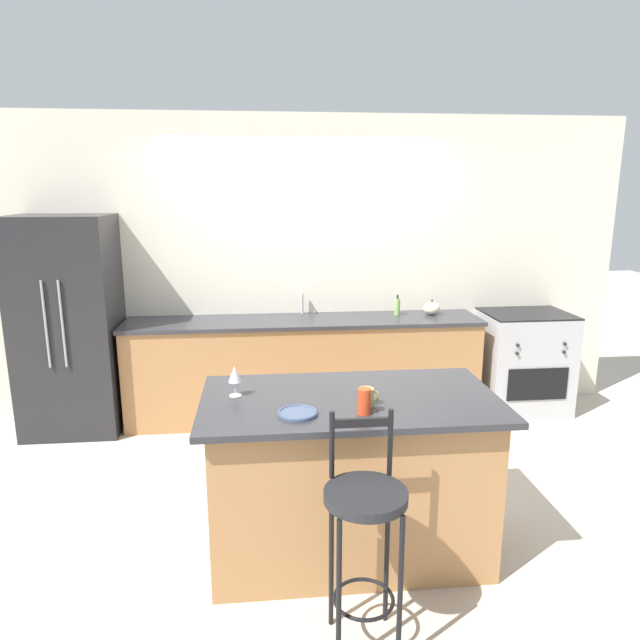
{
  "coord_description": "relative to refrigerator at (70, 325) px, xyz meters",
  "views": [
    {
      "loc": [
        -0.36,
        -4.59,
        2.06
      ],
      "look_at": [
        0.04,
        -0.67,
        1.14
      ],
      "focal_mm": 32.0,
      "sensor_mm": 36.0,
      "label": 1
    }
  ],
  "objects": [
    {
      "name": "soap_bottle",
      "position": [
        2.86,
        0.14,
        0.08
      ],
      "size": [
        0.05,
        0.05,
        0.19
      ],
      "color": "#89B260",
      "rests_on": "back_counter"
    },
    {
      "name": "wall_back",
      "position": [
        1.99,
        0.35,
        0.43
      ],
      "size": [
        6.0,
        0.07,
        2.7
      ],
      "color": "beige",
      "rests_on": "ground_plane"
    },
    {
      "name": "bar_stool_near",
      "position": [
        2.06,
        -2.67,
        -0.3
      ],
      "size": [
        0.37,
        0.37,
        1.09
      ],
      "color": "black",
      "rests_on": "ground_plane"
    },
    {
      "name": "dinner_plate",
      "position": [
        1.8,
        -2.19,
        0.03
      ],
      "size": [
        0.2,
        0.2,
        0.02
      ],
      "color": "#425170",
      "rests_on": "kitchen_island"
    },
    {
      "name": "pumpkin_decoration",
      "position": [
        3.18,
        0.11,
        0.06
      ],
      "size": [
        0.15,
        0.15,
        0.14
      ],
      "color": "beige",
      "rests_on": "back_counter"
    },
    {
      "name": "tumbler_cup",
      "position": [
        2.13,
        -2.21,
        0.09
      ],
      "size": [
        0.07,
        0.07,
        0.13
      ],
      "color": "red",
      "rests_on": "kitchen_island"
    },
    {
      "name": "coffee_mug",
      "position": [
        2.16,
        -2.1,
        0.07
      ],
      "size": [
        0.11,
        0.08,
        0.09
      ],
      "color": "#C1B251",
      "rests_on": "kitchen_island"
    },
    {
      "name": "back_counter",
      "position": [
        1.99,
        0.06,
        -0.46
      ],
      "size": [
        3.16,
        0.63,
        0.92
      ],
      "color": "#A87547",
      "rests_on": "ground_plane"
    },
    {
      "name": "wine_glass",
      "position": [
        1.47,
        -1.89,
        0.14
      ],
      "size": [
        0.07,
        0.07,
        0.17
      ],
      "color": "white",
      "rests_on": "kitchen_island"
    },
    {
      "name": "refrigerator",
      "position": [
        0.0,
        0.0,
        0.0
      ],
      "size": [
        0.79,
        0.69,
        1.84
      ],
      "color": "#232326",
      "rests_on": "ground_plane"
    },
    {
      "name": "sink_faucet",
      "position": [
        1.99,
        0.24,
        0.14
      ],
      "size": [
        0.02,
        0.13,
        0.22
      ],
      "color": "#ADAFB5",
      "rests_on": "back_counter"
    },
    {
      "name": "oven_range",
      "position": [
        4.06,
        0.03,
        -0.45
      ],
      "size": [
        0.77,
        0.63,
        0.94
      ],
      "color": "#ADAFB5",
      "rests_on": "ground_plane"
    },
    {
      "name": "kitchen_island",
      "position": [
        2.1,
        -1.97,
        -0.45
      ],
      "size": [
        1.62,
        0.88,
        0.94
      ],
      "color": "#A87547",
      "rests_on": "ground_plane"
    },
    {
      "name": "ground_plane",
      "position": [
        1.99,
        -0.29,
        -0.92
      ],
      "size": [
        18.0,
        18.0,
        0.0
      ],
      "primitive_type": "plane",
      "color": "beige"
    }
  ]
}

